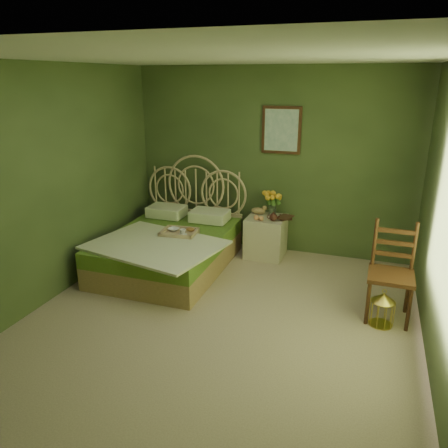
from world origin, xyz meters
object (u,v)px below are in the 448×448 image
at_px(nightstand, 267,232).
at_px(birdcage, 382,309).
at_px(chair, 392,265).
at_px(bed, 170,246).

distance_m(nightstand, birdcage, 2.12).
bearing_deg(nightstand, birdcage, -42.04).
height_order(nightstand, chair, chair).
bearing_deg(bed, nightstand, 34.85).
height_order(bed, chair, bed).
bearing_deg(bed, chair, -7.94).
bearing_deg(nightstand, chair, -35.76).
distance_m(bed, chair, 2.79).
xyz_separation_m(bed, birdcage, (2.70, -0.63, -0.12)).
bearing_deg(bed, birdcage, -13.16).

